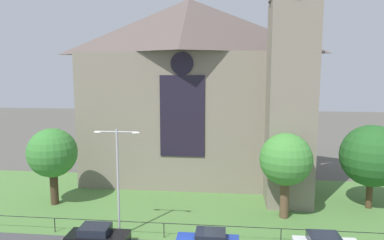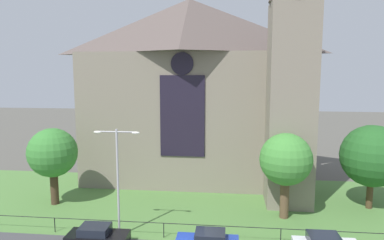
{
  "view_description": "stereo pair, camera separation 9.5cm",
  "coord_description": "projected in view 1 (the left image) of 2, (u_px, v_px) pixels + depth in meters",
  "views": [
    {
      "loc": [
        2.27,
        -21.79,
        12.04
      ],
      "look_at": [
        -0.97,
        8.0,
        7.96
      ],
      "focal_mm": 33.35,
      "sensor_mm": 36.0,
      "label": 1
    },
    {
      "loc": [
        2.36,
        -21.78,
        12.04
      ],
      "look_at": [
        -0.97,
        8.0,
        7.96
      ],
      "focal_mm": 33.35,
      "sensor_mm": 36.0,
      "label": 2
    }
  ],
  "objects": [
    {
      "name": "church_building",
      "position": [
        196.0,
        88.0,
        39.8
      ],
      "size": [
        23.2,
        16.2,
        26.0
      ],
      "color": "gray",
      "rests_on": "ground"
    },
    {
      "name": "iron_railing",
      "position": [
        164.0,
        225.0,
        25.92
      ],
      "size": [
        33.52,
        0.07,
        1.13
      ],
      "color": "black",
      "rests_on": "ground"
    },
    {
      "name": "tree_right_far",
      "position": [
        372.0,
        156.0,
        31.12
      ],
      "size": [
        5.42,
        5.42,
        7.46
      ],
      "color": "#4C3823",
      "rests_on": "ground"
    },
    {
      "name": "tree_left_near",
      "position": [
        52.0,
        153.0,
        32.04
      ],
      "size": [
        4.42,
        4.42,
        7.02
      ],
      "color": "#423021",
      "rests_on": "ground"
    },
    {
      "name": "tree_right_near",
      "position": [
        286.0,
        160.0,
        29.0
      ],
      "size": [
        4.28,
        4.28,
        7.11
      ],
      "color": "brown",
      "rests_on": "ground"
    },
    {
      "name": "ground",
      "position": [
        205.0,
        202.0,
        33.18
      ],
      "size": [
        160.0,
        160.0,
        0.0
      ],
      "primitive_type": "plane",
      "color": "#56544C"
    },
    {
      "name": "grass_verge",
      "position": [
        203.0,
        210.0,
        31.21
      ],
      "size": [
        120.0,
        20.0,
        0.01
      ],
      "primitive_type": "cube",
      "color": "#517F3D",
      "rests_on": "ground"
    },
    {
      "name": "streetlamp_near",
      "position": [
        118.0,
        169.0,
        25.62
      ],
      "size": [
        3.37,
        0.26,
        8.0
      ],
      "color": "#B2B2B7",
      "rests_on": "ground"
    },
    {
      "name": "parked_car_black",
      "position": [
        97.0,
        237.0,
        24.59
      ],
      "size": [
        4.25,
        2.12,
        1.51
      ],
      "rotation": [
        0.0,
        0.0,
        0.03
      ],
      "color": "black",
      "rests_on": "ground"
    }
  ]
}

